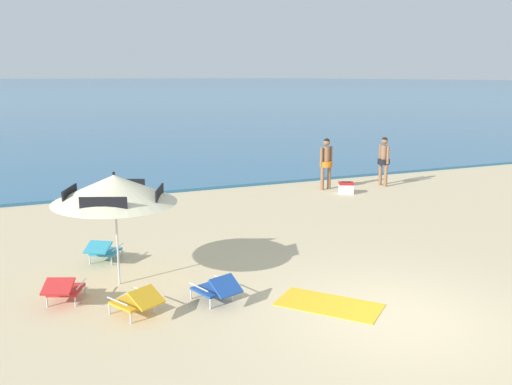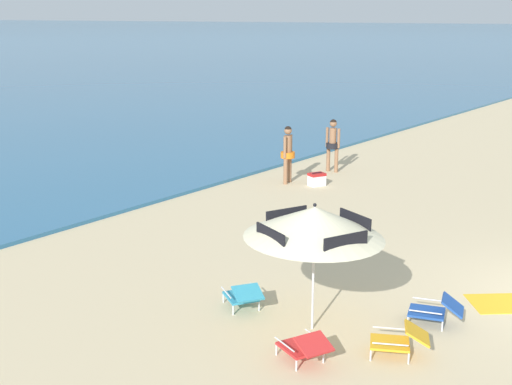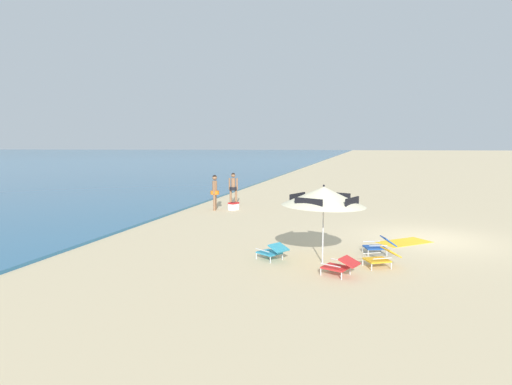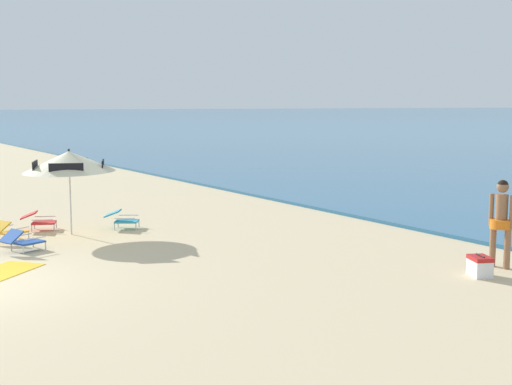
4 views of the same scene
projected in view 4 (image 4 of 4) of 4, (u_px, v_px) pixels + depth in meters
The scene contains 8 objects.
beach_umbrella_striped_main at pixel (69, 162), 17.33m from camera, with size 2.82×2.82×2.21m.
lounge_chair_under_umbrella at pixel (39, 220), 18.13m from camera, with size 0.83×1.01×0.51m.
lounge_chair_beside_umbrella at pixel (8, 230), 16.67m from camera, with size 0.88×1.03×0.52m.
lounge_chair_facing_sea at pixel (22, 240), 15.50m from camera, with size 0.79×1.02×0.53m.
lounge_chair_spare_folded at pixel (122, 218), 18.37m from camera, with size 0.91×1.01×0.51m.
person_standing_near_shore at pixel (501, 217), 13.88m from camera, with size 0.53×0.44×1.81m.
cooler_box at pixel (480, 266), 13.27m from camera, with size 0.60×0.53×0.43m.
beach_towel at pixel (0, 273), 13.58m from camera, with size 0.90×1.80×0.01m, color gold.
Camera 4 is at (13.17, -1.97, 3.33)m, focal length 47.94 mm.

